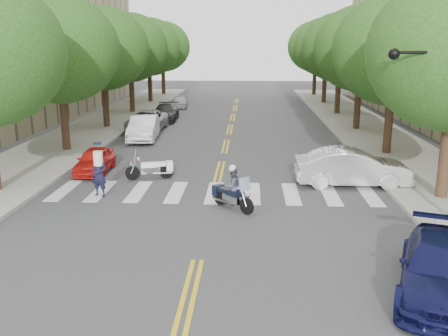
# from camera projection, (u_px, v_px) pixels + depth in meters

# --- Properties ---
(ground) EXTENTS (140.00, 140.00, 0.00)m
(ground) POSITION_uv_depth(u_px,v_px,m) (198.00, 260.00, 13.89)
(ground) COLOR #38383A
(ground) RESTS_ON ground
(sidewalk_left) EXTENTS (5.00, 60.00, 0.15)m
(sidewalk_left) POSITION_uv_depth(u_px,v_px,m) (97.00, 127.00, 35.67)
(sidewalk_left) COLOR #9E9991
(sidewalk_left) RESTS_ON ground
(sidewalk_right) EXTENTS (5.00, 60.00, 0.15)m
(sidewalk_right) POSITION_uv_depth(u_px,v_px,m) (366.00, 129.00, 34.70)
(sidewalk_right) COLOR #9E9991
(sidewalk_right) RESTS_ON ground
(tree_l_1) EXTENTS (6.40, 6.40, 8.45)m
(tree_l_1) POSITION_uv_depth(u_px,v_px,m) (59.00, 50.00, 26.55)
(tree_l_1) COLOR #382316
(tree_l_1) RESTS_ON ground
(tree_l_2) EXTENTS (6.40, 6.40, 8.45)m
(tree_l_2) POSITION_uv_depth(u_px,v_px,m) (102.00, 48.00, 34.31)
(tree_l_2) COLOR #382316
(tree_l_2) RESTS_ON ground
(tree_l_3) EXTENTS (6.40, 6.40, 8.45)m
(tree_l_3) POSITION_uv_depth(u_px,v_px,m) (130.00, 48.00, 42.06)
(tree_l_3) COLOR #382316
(tree_l_3) RESTS_ON ground
(tree_l_4) EXTENTS (6.40, 6.40, 8.45)m
(tree_l_4) POSITION_uv_depth(u_px,v_px,m) (149.00, 47.00, 49.81)
(tree_l_4) COLOR #382316
(tree_l_4) RESTS_ON ground
(tree_l_5) EXTENTS (6.40, 6.40, 8.45)m
(tree_l_5) POSITION_uv_depth(u_px,v_px,m) (162.00, 47.00, 57.56)
(tree_l_5) COLOR #382316
(tree_l_5) RESTS_ON ground
(tree_r_1) EXTENTS (6.40, 6.40, 8.45)m
(tree_r_1) POSITION_uv_depth(u_px,v_px,m) (394.00, 50.00, 25.66)
(tree_r_1) COLOR #382316
(tree_r_1) RESTS_ON ground
(tree_r_2) EXTENTS (6.40, 6.40, 8.45)m
(tree_r_2) POSITION_uv_depth(u_px,v_px,m) (361.00, 49.00, 33.41)
(tree_r_2) COLOR #382316
(tree_r_2) RESTS_ON ground
(tree_r_3) EXTENTS (6.40, 6.40, 8.45)m
(tree_r_3) POSITION_uv_depth(u_px,v_px,m) (340.00, 48.00, 41.17)
(tree_r_3) COLOR #382316
(tree_r_3) RESTS_ON ground
(tree_r_4) EXTENTS (6.40, 6.40, 8.45)m
(tree_r_4) POSITION_uv_depth(u_px,v_px,m) (326.00, 47.00, 48.92)
(tree_r_4) COLOR #382316
(tree_r_4) RESTS_ON ground
(tree_r_5) EXTENTS (6.40, 6.40, 8.45)m
(tree_r_5) POSITION_uv_depth(u_px,v_px,m) (316.00, 47.00, 56.67)
(tree_r_5) COLOR #382316
(tree_r_5) RESTS_ON ground
(traffic_signal_pole) EXTENTS (2.82, 0.42, 6.00)m
(traffic_signal_pole) POSITION_uv_depth(u_px,v_px,m) (447.00, 112.00, 15.98)
(traffic_signal_pole) COLOR black
(traffic_signal_pole) RESTS_ON ground
(motorcycle_police) EXTENTS (1.57, 1.64, 1.66)m
(motorcycle_police) POSITION_uv_depth(u_px,v_px,m) (232.00, 189.00, 18.06)
(motorcycle_police) COLOR black
(motorcycle_police) RESTS_ON ground
(motorcycle_parked) EXTENTS (2.09, 0.88, 1.37)m
(motorcycle_parked) POSITION_uv_depth(u_px,v_px,m) (154.00, 168.00, 22.16)
(motorcycle_parked) COLOR black
(motorcycle_parked) RESTS_ON ground
(officer_standing) EXTENTS (0.71, 0.55, 1.75)m
(officer_standing) POSITION_uv_depth(u_px,v_px,m) (99.00, 175.00, 19.53)
(officer_standing) COLOR black
(officer_standing) RESTS_ON ground
(convertible) EXTENTS (4.79, 1.68, 1.58)m
(convertible) POSITION_uv_depth(u_px,v_px,m) (352.00, 168.00, 21.02)
(convertible) COLOR silver
(convertible) RESTS_ON ground
(sedan_blue) EXTENTS (3.34, 4.99, 1.34)m
(sedan_blue) POSITION_uv_depth(u_px,v_px,m) (441.00, 268.00, 11.85)
(sedan_blue) COLOR #0E0F3A
(sedan_blue) RESTS_ON ground
(parked_car_a) EXTENTS (1.47, 3.46, 1.17)m
(parked_car_a) POSITION_uv_depth(u_px,v_px,m) (95.00, 160.00, 23.24)
(parked_car_a) COLOR red
(parked_car_a) RESTS_ON ground
(parked_car_b) EXTENTS (1.98, 4.72, 1.52)m
(parked_car_b) POSITION_uv_depth(u_px,v_px,m) (144.00, 128.00, 31.03)
(parked_car_b) COLOR white
(parked_car_b) RESTS_ON ground
(parked_car_c) EXTENTS (2.34, 5.03, 1.40)m
(parked_car_c) POSITION_uv_depth(u_px,v_px,m) (147.00, 121.00, 34.38)
(parked_car_c) COLOR #95999C
(parked_car_c) RESTS_ON ground
(parked_car_d) EXTENTS (1.97, 4.54, 1.30)m
(parked_car_d) POSITION_uv_depth(u_px,v_px,m) (165.00, 113.00, 38.85)
(parked_car_d) COLOR black
(parked_car_d) RESTS_ON ground
(parked_car_e) EXTENTS (1.67, 3.55, 1.17)m
(parked_car_e) POSITION_uv_depth(u_px,v_px,m) (180.00, 102.00, 46.95)
(parked_car_e) COLOR #9D9DA2
(parked_car_e) RESTS_ON ground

